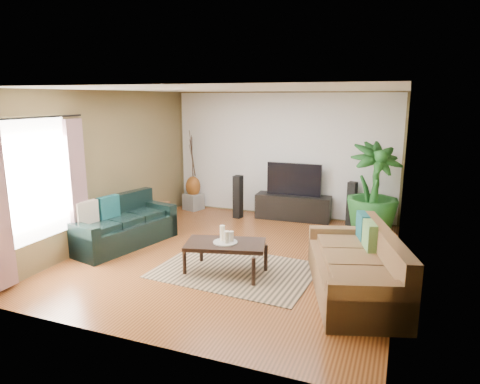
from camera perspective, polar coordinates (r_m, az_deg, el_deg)
The scene contains 27 objects.
floor at distance 7.19m, azimuth -0.59°, elevation -8.53°, with size 5.50×5.50×0.00m, color brown.
ceiling at distance 6.71m, azimuth -0.64°, elevation 13.54°, with size 5.50×5.50×0.00m, color white.
wall_back at distance 9.39m, azimuth 5.68°, elevation 4.94°, with size 5.00×5.00×0.00m, color brown.
wall_front at distance 4.45m, azimuth -13.96°, elevation -3.93°, with size 5.00×5.00×0.00m, color brown.
wall_left at distance 8.08m, azimuth -17.32°, elevation 3.19°, with size 5.50×5.50×0.00m, color brown.
wall_right at distance 6.34m, azimuth 20.84°, elevation 0.49°, with size 5.50×5.50×0.00m, color brown.
backwall_panel at distance 9.39m, azimuth 5.67°, elevation 4.94°, with size 4.90×4.90×0.00m, color white.
window_pane at distance 6.90m, azimuth -25.46°, elevation 1.44°, with size 1.80×1.80×0.00m, color white.
curtain_far at distance 7.43m, azimuth -20.85°, elevation 0.59°, with size 0.08×0.35×2.20m, color gray.
curtain_rod at distance 6.77m, azimuth -25.88°, elevation 8.91°, with size 0.03×0.03×1.90m, color black.
sofa_left at distance 7.85m, azimuth -15.35°, elevation -3.88°, with size 1.91×0.82×0.85m, color black.
sofa_right at distance 5.97m, azimuth 14.94°, elevation -9.09°, with size 2.21×0.99×0.85m, color brown.
area_rug at distance 6.62m, azimuth -0.61°, elevation -10.38°, with size 2.33×1.65×0.01m, color #9C7E5B.
coffee_table at distance 6.46m, azimuth -1.95°, elevation -8.75°, with size 1.17×0.64×0.48m, color black.
candle_tray at distance 6.37m, azimuth -1.97°, elevation -6.69°, with size 0.36×0.36×0.02m, color #999893.
candle_tall at distance 6.38m, azimuth -2.37°, elevation -5.49°, with size 0.07×0.07×0.23m, color white.
candle_mid at distance 6.29m, azimuth -1.78°, elevation -6.00°, with size 0.07×0.07×0.18m, color beige.
candle_short at distance 6.37m, azimuth -1.18°, elevation -5.91°, with size 0.07×0.07×0.15m, color beige.
tv_stand at distance 9.28m, azimuth 7.10°, elevation -2.01°, with size 1.59×0.48×0.53m, color black.
television at distance 9.15m, azimuth 7.20°, elevation 1.69°, with size 1.17×0.06×0.69m, color black.
speaker_left at distance 9.28m, azimuth -0.27°, elevation -0.64°, with size 0.17×0.19×0.93m, color black.
speaker_right at distance 9.03m, azimuth 14.66°, elevation -1.53°, with size 0.16×0.18×0.90m, color black.
potted_plant at distance 8.42m, azimuth 17.32°, elevation 0.30°, with size 0.99×0.99×1.76m, color #1B531E.
plant_pot at distance 8.60m, azimuth 17.00°, elevation -4.62°, with size 0.33×0.33×0.25m, color black.
pedestal at distance 10.09m, azimuth -6.23°, elevation -1.27°, with size 0.37×0.37×0.37m, color gray.
vase at distance 10.01m, azimuth -6.28°, elevation 0.73°, with size 0.34×0.34×0.48m, color brown.
side_table at distance 8.88m, azimuth -11.11°, elevation -3.00°, with size 0.45×0.45×0.48m, color brown.
Camera 1 is at (2.50, -6.22, 2.59)m, focal length 32.00 mm.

